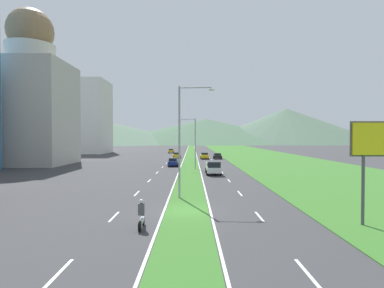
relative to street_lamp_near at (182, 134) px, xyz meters
The scene contains 41 objects.
ground_plane 7.63m from the street_lamp_near, 84.94° to the right, with size 600.00×600.00×0.00m, color #38383A.
grass_median 55.41m from the street_lamp_near, 89.55° to the left, with size 3.20×240.00×0.06m, color #387028.
grass_verge_right 59.27m from the street_lamp_near, 69.11° to the left, with size 24.00×240.00×0.06m, color #387028.
lane_dash_left_1 17.43m from the street_lamp_near, 106.51° to the right, with size 0.16×2.80×0.01m, color silver.
lane_dash_left_2 9.96m from the street_lamp_near, 125.29° to the right, with size 0.16×2.80×0.01m, color silver.
lane_dash_left_3 7.89m from the street_lamp_near, 151.30° to the left, with size 0.16×2.80×0.01m, color silver.
lane_dash_left_4 13.88m from the street_lamp_near, 111.74° to the left, with size 0.16×2.80×0.01m, color silver.
lane_dash_left_5 22.15m from the street_lamp_near, 102.61° to the left, with size 0.16×2.80×0.01m, color silver.
lane_dash_left_6 30.92m from the street_lamp_near, 98.84° to the left, with size 0.16×2.80×0.01m, color silver.
lane_dash_left_7 39.86m from the street_lamp_near, 96.80° to the left, with size 0.16×2.80×0.01m, color silver.
lane_dash_left_8 48.87m from the street_lamp_near, 95.52° to the left, with size 0.16×2.80×0.01m, color silver.
lane_dash_left_9 57.93m from the street_lamp_near, 94.64° to the left, with size 0.16×2.80×0.01m, color silver.
lane_dash_left_10 67.02m from the street_lamp_near, 94.01° to the left, with size 0.16×2.80×0.01m, color silver.
lane_dash_left_11 76.12m from the street_lamp_near, 93.53° to the left, with size 0.16×2.80×0.01m, color silver.
lane_dash_right_1 17.68m from the street_lamp_near, 70.64° to the right, with size 0.16×2.80×0.01m, color silver.
lane_dash_right_2 10.40m from the street_lamp_near, 50.00° to the right, with size 0.16×2.80×0.01m, color silver.
lane_dash_right_3 8.43m from the street_lamp_near, 24.78° to the left, with size 0.16×2.80×0.01m, color silver.
lane_dash_right_4 14.20m from the street_lamp_near, 64.70° to the left, with size 0.16×2.80×0.01m, color silver.
lane_dash_right_5 22.35m from the street_lamp_near, 75.14° to the left, with size 0.16×2.80×0.01m, color silver.
lane_dash_right_6 31.06m from the street_lamp_near, 79.55° to the left, with size 0.16×2.80×0.01m, color silver.
lane_dash_right_7 39.97m from the street_lamp_near, 81.96° to the left, with size 0.16×2.80×0.01m, color silver.
lane_dash_right_8 48.97m from the street_lamp_near, 83.46° to the left, with size 0.16×2.80×0.01m, color silver.
lane_dash_right_9 58.01m from the street_lamp_near, 84.50° to the left, with size 0.16×2.80×0.01m, color silver.
lane_dash_right_10 67.08m from the street_lamp_near, 85.25° to the left, with size 0.16×2.80×0.01m, color silver.
lane_dash_right_11 76.17m from the street_lamp_near, 85.82° to the left, with size 0.16×2.80×0.01m, color silver.
edge_line_median_left 55.43m from the street_lamp_near, 91.37° to the left, with size 0.16×240.00×0.01m, color silver.
edge_line_median_right 55.46m from the street_lamp_near, 87.73° to the left, with size 0.16×240.00×0.01m, color silver.
domed_building 48.32m from the street_lamp_near, 131.70° to the left, with size 14.81×14.81×31.42m.
midrise_colored 88.24m from the street_lamp_near, 114.05° to the left, with size 15.23×15.23×24.76m, color silver.
hill_far_left 277.11m from the street_lamp_near, 111.94° to the left, with size 230.36×230.36×24.94m, color #516B56.
hill_far_center 269.39m from the street_lamp_near, 87.02° to the left, with size 194.62×194.62×22.55m, color #47664C.
hill_far_right 270.75m from the street_lamp_near, 71.57° to the left, with size 159.75×159.75×31.11m, color #516B56.
street_lamp_near is the anchor object (origin of this frame).
street_lamp_mid 26.48m from the street_lamp_near, 87.80° to the left, with size 3.09×0.28×8.80m.
car_0 52.10m from the street_lamp_near, 85.61° to the left, with size 2.04×4.68×1.59m.
car_1 32.24m from the street_lamp_near, 95.06° to the left, with size 1.88×4.33×1.57m.
car_2 81.33m from the street_lamp_near, 94.52° to the left, with size 1.88×4.48×1.44m.
car_3 52.65m from the street_lamp_near, 82.02° to the left, with size 2.04×4.19×1.45m.
car_4 55.31m from the street_lamp_near, 93.34° to the left, with size 2.01×4.05×1.50m.
pickup_truck_0 19.50m from the street_lamp_near, 77.89° to the left, with size 2.18×5.40×2.00m.
motorcycle_rider 10.98m from the street_lamp_near, 103.58° to the right, with size 0.36×2.00×1.80m.
Camera 1 is at (0.37, -23.80, 5.60)m, focal length 29.71 mm.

